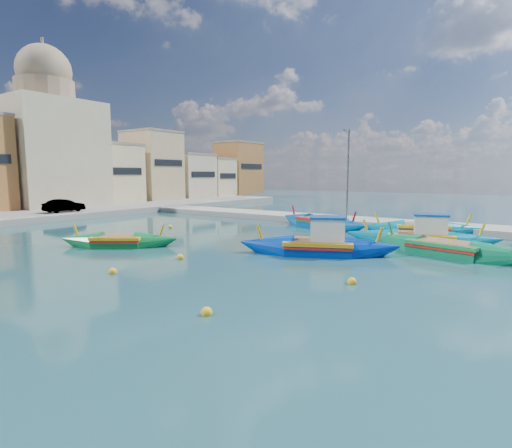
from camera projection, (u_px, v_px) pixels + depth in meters
ground at (318, 277)px, 16.68m from camera, size 160.00×160.00×0.00m
east_quay at (421, 226)px, 31.25m from camera, size 4.00×70.00×0.50m
north_townhouses at (23, 168)px, 44.00m from camera, size 83.20×7.87×10.19m
church_block at (48, 139)px, 46.63m from camera, size 10.00×10.00×19.10m
quay_street_lamp at (348, 174)px, 33.72m from camera, size 1.18×0.16×8.00m
luzzu_turquoise_cabin at (421, 239)px, 24.35m from camera, size 4.36×9.33×2.93m
luzzu_blue_cabin at (319, 247)px, 21.39m from camera, size 5.71×8.94×3.14m
luzzu_cyan_mid at (321, 224)px, 32.35m from camera, size 4.90×9.52×2.75m
luzzu_green at (119, 242)px, 23.77m from camera, size 5.58×6.98×2.27m
luzzu_blue_south at (446, 250)px, 21.18m from camera, size 4.05×9.29×2.61m
luzzu_cyan_south at (421, 231)px, 28.42m from camera, size 5.38×8.72×2.66m
mooring_buoys at (202, 255)px, 20.86m from camera, size 24.94×18.49×0.36m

